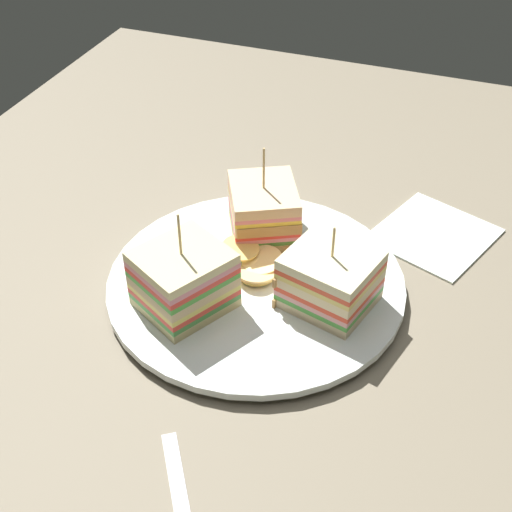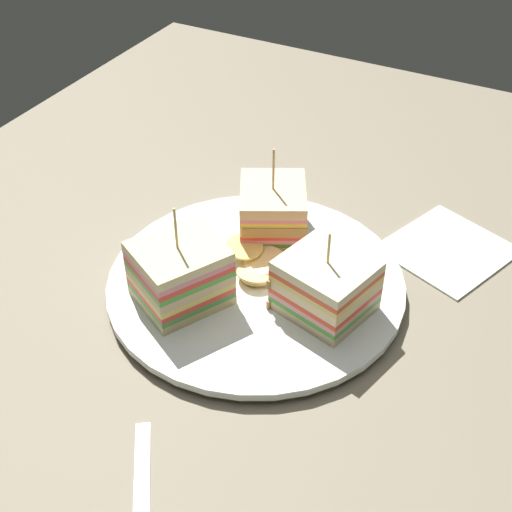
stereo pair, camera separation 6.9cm
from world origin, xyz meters
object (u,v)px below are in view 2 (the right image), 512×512
at_px(sandwich_wedge_1, 273,212).
at_px(chip_pile, 256,263).
at_px(plate, 256,283).
at_px(sandwich_wedge_2, 180,273).
at_px(napkin, 448,249).
at_px(sandwich_wedge_0, 325,285).

bearing_deg(sandwich_wedge_1, chip_pile, -15.71).
relative_size(plate, sandwich_wedge_2, 2.80).
bearing_deg(sandwich_wedge_2, napkin, -15.62).
height_order(sandwich_wedge_0, chip_pile, sandwich_wedge_0).
height_order(plate, sandwich_wedge_1, sandwich_wedge_1).
bearing_deg(plate, sandwich_wedge_2, 138.74).
height_order(sandwich_wedge_2, napkin, sandwich_wedge_2).
xyz_separation_m(sandwich_wedge_1, napkin, (0.08, -0.17, -0.04)).
distance_m(chip_pile, napkin, 0.22).
bearing_deg(sandwich_wedge_2, chip_pile, -4.01).
height_order(sandwich_wedge_0, sandwich_wedge_2, sandwich_wedge_2).
bearing_deg(chip_pile, napkin, -48.58).
bearing_deg(sandwich_wedge_1, napkin, 87.18).
bearing_deg(plate, sandwich_wedge_0, -94.74).
xyz_separation_m(sandwich_wedge_2, napkin, (0.21, -0.21, -0.04)).
bearing_deg(chip_pile, plate, -152.33).
distance_m(sandwich_wedge_1, chip_pile, 0.07).
relative_size(sandwich_wedge_1, chip_pile, 1.40).
xyz_separation_m(sandwich_wedge_1, chip_pile, (-0.06, -0.01, -0.02)).
height_order(plate, napkin, plate).
bearing_deg(chip_pile, sandwich_wedge_1, 11.68).
xyz_separation_m(sandwich_wedge_2, chip_pile, (0.07, -0.04, -0.02)).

